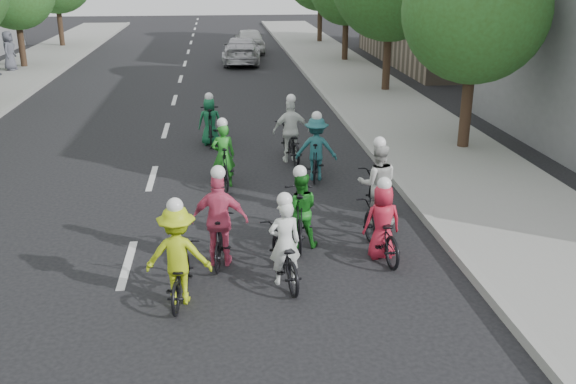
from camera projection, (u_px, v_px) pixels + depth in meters
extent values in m
plane|color=black|center=(127.00, 264.00, 11.67)|extent=(120.00, 120.00, 0.00)
cube|color=gray|center=(403.00, 122.00, 21.83)|extent=(4.00, 80.00, 0.15)
cube|color=#999993|center=(347.00, 123.00, 21.62)|extent=(0.18, 80.00, 0.18)
cylinder|color=black|center=(22.00, 47.00, 32.92)|extent=(0.32, 0.32, 2.27)
cylinder|color=black|center=(61.00, 28.00, 41.31)|extent=(0.32, 0.32, 2.48)
cylinder|color=black|center=(466.00, 113.00, 18.37)|extent=(0.32, 0.32, 2.27)
sphere|color=#2E551C|center=(475.00, 10.00, 17.41)|extent=(4.00, 4.00, 4.00)
cylinder|color=black|center=(387.00, 63.00, 26.76)|extent=(0.32, 0.32, 2.48)
cylinder|color=black|center=(345.00, 41.00, 35.22)|extent=(0.32, 0.32, 2.27)
cylinder|color=black|center=(320.00, 25.00, 43.61)|extent=(0.32, 0.32, 2.48)
imported|color=black|center=(284.00, 255.00, 10.94)|extent=(0.86, 1.86, 0.94)
imported|color=white|center=(285.00, 243.00, 10.75)|extent=(0.59, 0.43, 1.50)
sphere|color=white|center=(285.00, 200.00, 10.50)|extent=(0.26, 0.26, 0.26)
imported|color=black|center=(299.00, 217.00, 12.36)|extent=(0.69, 1.92, 1.13)
imported|color=#176B1A|center=(300.00, 210.00, 12.21)|extent=(0.76, 0.62, 1.48)
sphere|color=white|center=(300.00, 172.00, 11.95)|extent=(0.26, 0.26, 0.26)
imported|color=black|center=(180.00, 275.00, 10.36)|extent=(0.72, 1.66, 0.85)
imported|color=#B1CC16|center=(178.00, 255.00, 10.14)|extent=(1.11, 0.71, 1.63)
sphere|color=white|center=(175.00, 206.00, 9.85)|extent=(0.26, 0.26, 0.26)
imported|color=black|center=(221.00, 239.00, 11.63)|extent=(0.63, 1.56, 0.91)
imported|color=#E35079|center=(220.00, 220.00, 11.40)|extent=(1.06, 0.56, 1.73)
sphere|color=white|center=(218.00, 173.00, 11.10)|extent=(0.26, 0.26, 0.26)
imported|color=black|center=(380.00, 231.00, 11.90)|extent=(0.82, 1.91, 0.98)
imported|color=#BA1D34|center=(382.00, 222.00, 11.73)|extent=(0.74, 0.52, 1.42)
sphere|color=white|center=(384.00, 184.00, 11.48)|extent=(0.26, 0.26, 0.26)
imported|color=black|center=(224.00, 165.00, 15.69)|extent=(0.65, 1.74, 1.02)
imported|color=#299027|center=(223.00, 156.00, 15.51)|extent=(0.61, 0.43, 1.57)
sphere|color=white|center=(222.00, 123.00, 15.24)|extent=(0.26, 0.26, 0.26)
imported|color=black|center=(376.00, 198.00, 13.51)|extent=(0.90, 2.02, 1.02)
imported|color=beige|center=(378.00, 184.00, 13.30)|extent=(0.90, 0.74, 1.72)
sphere|color=white|center=(380.00, 143.00, 13.00)|extent=(0.26, 0.26, 0.26)
imported|color=black|center=(316.00, 159.00, 16.22)|extent=(0.77, 1.70, 0.98)
imported|color=#216065|center=(316.00, 149.00, 16.02)|extent=(1.13, 0.78, 1.61)
sphere|color=white|center=(317.00, 116.00, 15.74)|extent=(0.26, 0.26, 0.26)
imported|color=black|center=(291.00, 142.00, 17.68)|extent=(0.87, 2.01, 1.02)
imported|color=white|center=(291.00, 131.00, 17.47)|extent=(1.05, 0.52, 1.73)
sphere|color=white|center=(291.00, 99.00, 17.17)|extent=(0.26, 0.26, 0.26)
imported|color=black|center=(210.00, 126.00, 19.30)|extent=(0.57, 1.90, 1.13)
imported|color=#16643C|center=(210.00, 121.00, 19.16)|extent=(0.71, 0.47, 1.44)
sphere|color=white|center=(209.00, 97.00, 18.91)|extent=(0.26, 0.26, 0.26)
imported|color=silver|center=(242.00, 50.00, 34.83)|extent=(2.33, 5.04, 1.43)
imported|color=silver|center=(249.00, 40.00, 39.28)|extent=(1.82, 4.37, 1.48)
imported|color=#4F515D|center=(9.00, 51.00, 31.69)|extent=(0.70, 0.99, 1.91)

